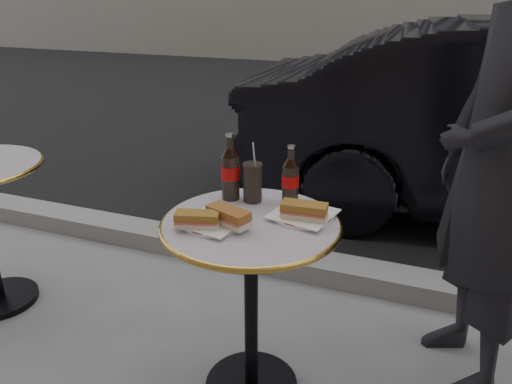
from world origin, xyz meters
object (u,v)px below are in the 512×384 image
(plate_left, at_px, (212,224))
(cola_bottle_right, at_px, (291,175))
(cola_glass, at_px, (253,182))
(pedestrian, at_px, (499,166))
(plate_right, at_px, (303,216))
(cola_bottle_left, at_px, (230,167))
(bistro_table, at_px, (251,311))

(plate_left, distance_m, cola_bottle_right, 0.34)
(cola_bottle_right, xyz_separation_m, cola_glass, (-0.14, -0.02, -0.04))
(plate_left, height_order, pedestrian, pedestrian)
(plate_right, height_order, cola_bottle_left, cola_bottle_left)
(plate_right, height_order, pedestrian, pedestrian)
(bistro_table, height_order, cola_bottle_left, cola_bottle_left)
(plate_right, xyz_separation_m, cola_bottle_left, (-0.30, 0.06, 0.12))
(bistro_table, xyz_separation_m, pedestrian, (0.77, 0.39, 0.53))
(plate_left, distance_m, cola_glass, 0.26)
(cola_glass, distance_m, pedestrian, 0.86)
(cola_bottle_left, height_order, cola_glass, cola_bottle_left)
(plate_right, height_order, cola_glass, cola_glass)
(bistro_table, xyz_separation_m, cola_bottle_left, (-0.14, 0.16, 0.49))
(pedestrian, bearing_deg, plate_left, -82.33)
(cola_bottle_right, distance_m, cola_glass, 0.15)
(bistro_table, height_order, cola_bottle_right, cola_bottle_right)
(pedestrian, bearing_deg, plate_right, -84.36)
(cola_bottle_right, relative_size, pedestrian, 0.13)
(cola_bottle_left, distance_m, cola_bottle_right, 0.23)
(cola_bottle_right, bearing_deg, pedestrian, 17.05)
(cola_bottle_left, bearing_deg, cola_bottle_right, 6.44)
(plate_left, bearing_deg, cola_bottle_left, 98.26)
(plate_left, bearing_deg, cola_glass, 78.07)
(plate_right, bearing_deg, pedestrian, 26.10)
(cola_bottle_left, bearing_deg, pedestrian, 14.52)
(cola_glass, relative_size, pedestrian, 0.08)
(cola_glass, bearing_deg, cola_bottle_left, -174.52)
(plate_left, distance_m, pedestrian, 1.01)
(cola_glass, bearing_deg, plate_right, -18.38)
(bistro_table, xyz_separation_m, cola_glass, (-0.06, 0.16, 0.44))
(cola_bottle_left, xyz_separation_m, cola_glass, (0.08, 0.01, -0.05))
(cola_bottle_right, distance_m, pedestrian, 0.72)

